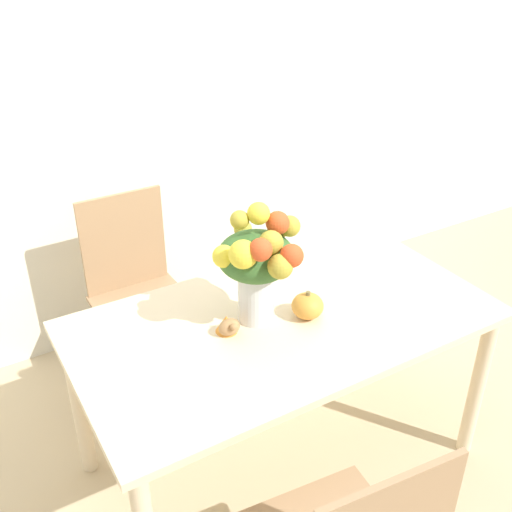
{
  "coord_description": "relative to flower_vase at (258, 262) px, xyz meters",
  "views": [
    {
      "loc": [
        -1.01,
        -1.5,
        2.0
      ],
      "look_at": [
        -0.09,
        0.05,
        0.99
      ],
      "focal_mm": 42.0,
      "sensor_mm": 36.0,
      "label": 1
    }
  ],
  "objects": [
    {
      "name": "ground_plane",
      "position": [
        0.09,
        -0.03,
        -0.97
      ],
      "size": [
        12.0,
        12.0,
        0.0
      ],
      "primitive_type": "plane",
      "color": "tan"
    },
    {
      "name": "dining_table",
      "position": [
        0.09,
        -0.03,
        -0.33
      ],
      "size": [
        1.54,
        0.84,
        0.73
      ],
      "color": "beige",
      "rests_on": "ground_plane"
    },
    {
      "name": "wall_back",
      "position": [
        0.09,
        1.22,
        0.38
      ],
      "size": [
        8.0,
        0.06,
        2.7
      ],
      "color": "silver",
      "rests_on": "ground_plane"
    },
    {
      "name": "turkey_figurine",
      "position": [
        -0.13,
        -0.01,
        -0.21
      ],
      "size": [
        0.08,
        0.11,
        0.07
      ],
      "color": "#A87A4C",
      "rests_on": "dining_table"
    },
    {
      "name": "dining_chair_near_window",
      "position": [
        -0.2,
        0.76,
        -0.49
      ],
      "size": [
        0.43,
        0.43,
        0.94
      ],
      "rotation": [
        0.0,
        0.0,
        0.01
      ],
      "color": "#9E7A56",
      "rests_on": "ground_plane"
    },
    {
      "name": "flower_vase",
      "position": [
        0.0,
        0.0,
        0.0
      ],
      "size": [
        0.33,
        0.39,
        0.46
      ],
      "color": "silver",
      "rests_on": "dining_table"
    },
    {
      "name": "pumpkin",
      "position": [
        0.17,
        -0.07,
        -0.2
      ],
      "size": [
        0.12,
        0.12,
        0.11
      ],
      "color": "gold",
      "rests_on": "dining_table"
    }
  ]
}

